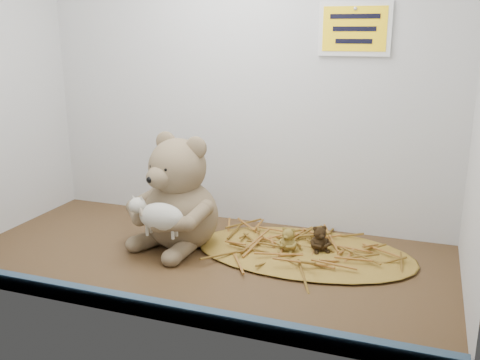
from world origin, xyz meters
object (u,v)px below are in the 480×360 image
(toy_lamb, at_px, (161,217))
(mini_teddy_brown, at_px, (320,238))
(main_teddy, at_px, (180,191))
(mini_teddy_tan, at_px, (288,238))

(toy_lamb, distance_m, mini_teddy_brown, 0.40)
(main_teddy, height_order, mini_teddy_tan, main_teddy)
(mini_teddy_tan, distance_m, mini_teddy_brown, 0.08)
(main_teddy, xyz_separation_m, mini_teddy_brown, (0.35, 0.07, -0.10))
(toy_lamb, bearing_deg, main_teddy, 90.00)
(mini_teddy_tan, bearing_deg, mini_teddy_brown, 29.54)
(main_teddy, xyz_separation_m, toy_lamb, (0.00, -0.11, -0.03))
(main_teddy, relative_size, mini_teddy_tan, 4.74)
(main_teddy, relative_size, mini_teddy_brown, 4.50)
(toy_lamb, relative_size, mini_teddy_tan, 2.37)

